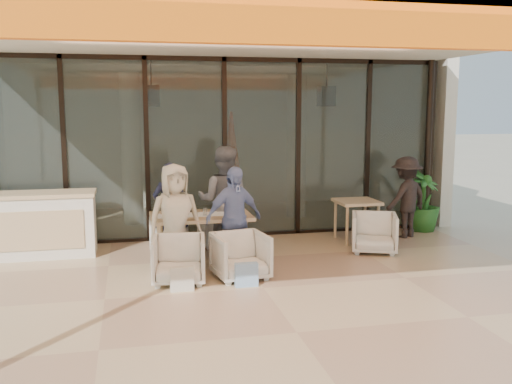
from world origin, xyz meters
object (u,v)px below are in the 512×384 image
(chair_far_left, at_px, (169,230))
(dining_table, at_px, (201,218))
(chair_near_left, at_px, (179,258))
(diner_cream, at_px, (175,219))
(diner_periwinkle, at_px, (234,218))
(chair_far_right, at_px, (219,228))
(host_counter, at_px, (35,225))
(diner_navy, at_px, (171,210))
(chair_near_right, at_px, (241,254))
(standing_woman, at_px, (406,198))
(potted_palm, at_px, (423,201))
(side_table, at_px, (357,206))
(side_chair, at_px, (374,231))
(diner_grey, at_px, (224,201))

(chair_far_left, bearing_deg, dining_table, 117.43)
(chair_near_left, bearing_deg, chair_far_left, 96.88)
(diner_cream, height_order, diner_periwinkle, diner_cream)
(dining_table, relative_size, diner_cream, 0.96)
(chair_far_right, height_order, chair_near_left, chair_near_left)
(host_counter, distance_m, diner_cream, 2.44)
(chair_far_left, relative_size, diner_navy, 0.43)
(dining_table, height_order, chair_near_right, dining_table)
(diner_periwinkle, bearing_deg, standing_woman, 1.45)
(diner_periwinkle, bearing_deg, dining_table, 113.81)
(chair_far_left, xyz_separation_m, chair_near_right, (0.84, -1.90, 0.04))
(diner_cream, height_order, potted_palm, diner_cream)
(dining_table, bearing_deg, chair_far_right, 65.73)
(dining_table, distance_m, side_table, 2.90)
(chair_near_left, distance_m, diner_cream, 0.66)
(chair_far_right, bearing_deg, chair_far_left, -5.27)
(dining_table, distance_m, diner_cream, 0.62)
(host_counter, relative_size, diner_navy, 1.23)
(diner_cream, xyz_separation_m, diner_periwinkle, (0.84, 0.00, -0.03))
(side_table, height_order, standing_woman, standing_woman)
(chair_far_left, height_order, diner_periwinkle, diner_periwinkle)
(host_counter, height_order, chair_far_right, host_counter)
(chair_near_left, relative_size, side_chair, 0.99)
(diner_navy, distance_m, standing_woman, 4.22)
(standing_woman, bearing_deg, dining_table, -11.47)
(chair_near_left, bearing_deg, side_table, 34.21)
(dining_table, distance_m, diner_periwinkle, 0.63)
(diner_cream, height_order, side_table, diner_cream)
(chair_far_left, relative_size, diner_grey, 0.37)
(dining_table, height_order, diner_grey, diner_grey)
(dining_table, height_order, side_chair, dining_table)
(chair_near_left, xyz_separation_m, side_chair, (3.22, 0.91, 0.01))
(diner_grey, height_order, side_chair, diner_grey)
(side_chair, distance_m, potted_palm, 2.03)
(diner_periwinkle, relative_size, side_chair, 2.10)
(chair_near_right, distance_m, diner_periwinkle, 0.64)
(chair_near_right, xyz_separation_m, diner_navy, (-0.84, 1.40, 0.40))
(side_chair, distance_m, standing_woman, 1.35)
(chair_near_right, bearing_deg, diner_grey, 80.80)
(side_table, bearing_deg, diner_grey, -173.67)
(diner_cream, xyz_separation_m, standing_woman, (4.20, 1.27, -0.05))
(chair_near_left, distance_m, side_table, 3.64)
(diner_periwinkle, height_order, potted_palm, diner_periwinkle)
(diner_cream, bearing_deg, potted_palm, 8.52)
(diner_cream, bearing_deg, standing_woman, 5.81)
(side_chair, bearing_deg, diner_periwinkle, -148.94)
(diner_grey, bearing_deg, diner_cream, 66.12)
(diner_cream, xyz_separation_m, side_table, (3.22, 1.16, -0.15))
(chair_far_right, distance_m, diner_grey, 0.74)
(host_counter, bearing_deg, side_table, -1.23)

